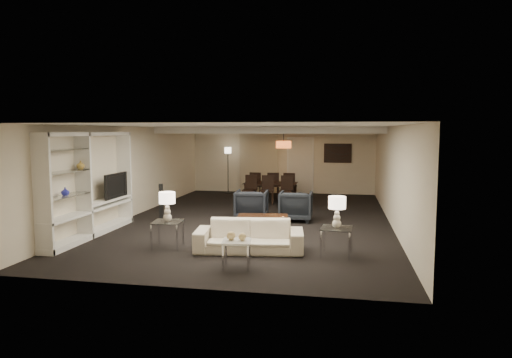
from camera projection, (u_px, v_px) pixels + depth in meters
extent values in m
plane|color=black|center=(256.00, 220.00, 12.29)|extent=(11.00, 11.00, 0.00)
cube|color=silver|center=(256.00, 126.00, 12.03)|extent=(7.00, 11.00, 0.02)
cube|color=beige|center=(282.00, 160.00, 17.53)|extent=(7.00, 0.02, 2.50)
cube|color=beige|center=(188.00, 207.00, 6.78)|extent=(7.00, 0.02, 2.50)
cube|color=beige|center=(134.00, 171.00, 12.79)|extent=(0.02, 11.00, 2.50)
cube|color=beige|center=(392.00, 176.00, 11.52)|extent=(0.02, 11.00, 2.50)
cube|color=silver|center=(275.00, 130.00, 15.46)|extent=(7.00, 4.00, 0.20)
cube|color=beige|center=(259.00, 162.00, 17.62)|extent=(1.50, 0.12, 2.40)
cube|color=silver|center=(300.00, 166.00, 17.40)|extent=(0.90, 0.05, 2.10)
cube|color=#142D38|center=(338.00, 153.00, 17.08)|extent=(0.95, 0.04, 0.65)
cylinder|color=#D8591E|center=(284.00, 145.00, 15.45)|extent=(0.52, 0.52, 0.24)
imported|color=beige|center=(249.00, 236.00, 9.01)|extent=(2.20, 1.07, 0.62)
imported|color=black|center=(252.00, 205.00, 12.33)|extent=(0.89, 0.91, 0.79)
imported|color=black|center=(296.00, 206.00, 12.11)|extent=(0.85, 0.87, 0.79)
sphere|color=tan|center=(231.00, 236.00, 7.92)|extent=(0.16, 0.16, 0.16)
sphere|color=tan|center=(242.00, 237.00, 7.89)|extent=(0.14, 0.14, 0.14)
imported|color=black|center=(112.00, 185.00, 11.15)|extent=(1.05, 0.14, 0.60)
imported|color=#272BAB|center=(65.00, 191.00, 9.31)|extent=(0.16, 0.16, 0.17)
imported|color=#B08C3A|center=(81.00, 165.00, 9.84)|extent=(0.17, 0.17, 0.18)
cube|color=black|center=(161.00, 202.00, 12.13)|extent=(0.14, 0.14, 0.98)
imported|color=black|center=(271.00, 192.00, 15.54)|extent=(1.79, 1.02, 0.62)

